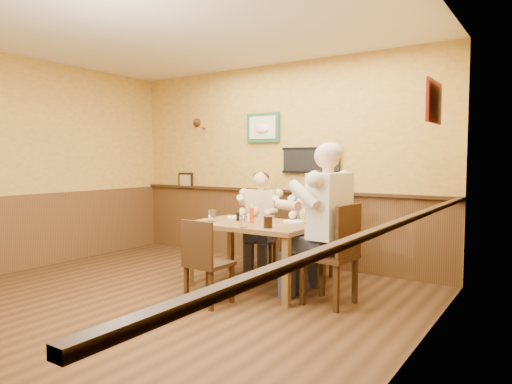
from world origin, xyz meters
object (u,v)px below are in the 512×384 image
Objects in this scene: water_glass_mid at (244,221)px; pepper_shaker at (238,217)px; chair_right_end at (329,254)px; water_glass_left at (212,216)px; diner_blue_polo at (315,230)px; hot_sauce_bottle at (252,214)px; chair_near_side at (209,262)px; diner_tan_shirt at (261,226)px; diner_white_elder at (329,232)px; chair_back_right at (315,245)px; cola_tumbler at (268,222)px; salt_shaker at (248,218)px; chair_back_left at (261,239)px; dining_table at (255,230)px.

water_glass_mid is 0.52m from pepper_shaker.
water_glass_left is (-1.41, -0.12, 0.31)m from chair_right_end.
diner_blue_polo reaches higher than hot_sauce_bottle.
chair_right_end is 1.18× the size of chair_near_side.
diner_tan_shirt is 0.98× the size of diner_blue_polo.
diner_white_elder is at bearing -3.67° from pepper_shaker.
chair_back_right is 6.92× the size of cola_tumbler.
diner_tan_shirt reaches higher than salt_shaker.
diner_tan_shirt is at bearing 0.00° from chair_back_left.
chair_right_end is at bearing -52.98° from chair_back_left.
chair_right_end is at bearing -52.98° from diner_tan_shirt.
chair_near_side is 0.72m from cola_tumbler.
water_glass_mid is at bearing -17.69° from water_glass_left.
chair_back_left is 0.89m from pepper_shaker.
water_glass_left is at bearing -146.04° from salt_shaker.
water_glass_mid is at bearing -113.02° from chair_near_side.
dining_table is 0.84m from diner_blue_polo.
pepper_shaker is (-0.64, -0.73, 0.20)m from diner_blue_polo.
chair_near_side is 0.85m from pepper_shaker.
dining_table is 0.96m from diner_white_elder.
diner_tan_shirt is 1.01m from water_glass_left.
cola_tumbler is at bearing -33.91° from salt_shaker.
diner_white_elder is (0.00, 0.00, 0.22)m from chair_right_end.
salt_shaker is at bearing 162.00° from dining_table.
water_glass_mid is (-0.84, -0.31, 0.30)m from chair_right_end.
diner_white_elder reaches higher than chair_back_left.
pepper_shaker is (-0.24, 0.00, 0.14)m from dining_table.
diner_blue_polo is 14.22× the size of salt_shaker.
chair_near_side reaches higher than dining_table.
water_glass_mid is (0.11, -0.38, 0.15)m from dining_table.
diner_blue_polo reaches higher than salt_shaker.
diner_blue_polo is at bearing 0.00° from chair_back_right.
chair_near_side is 6.54× the size of water_glass_left.
dining_table is 0.20m from hot_sauce_bottle.
diner_blue_polo is at bearing 49.06° from pepper_shaker.
diner_tan_shirt is 0.84m from salt_shaker.
pepper_shaker is (0.19, -0.78, 0.39)m from chair_back_left.
chair_back_right is 0.84m from diner_tan_shirt.
pepper_shaker is (-0.13, -0.03, 0.01)m from salt_shaker.
cola_tumbler is (0.78, -1.06, 0.23)m from diner_tan_shirt.
hot_sauce_bottle is 1.99× the size of pepper_shaker.
diner_blue_polo reaches higher than cola_tumbler.
salt_shaker is (0.31, -0.75, 0.21)m from diner_tan_shirt.
water_glass_mid is at bearing -70.87° from hot_sauce_bottle.
salt_shaker is at bearing 118.51° from water_glass_mid.
chair_back_left is 1.66m from diner_white_elder.
chair_near_side is 7.01× the size of water_glass_mid.
chair_right_end is 0.85× the size of diner_blue_polo.
chair_back_left is at bearing -116.75° from chair_right_end.
chair_back_right reaches higher than salt_shaker.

